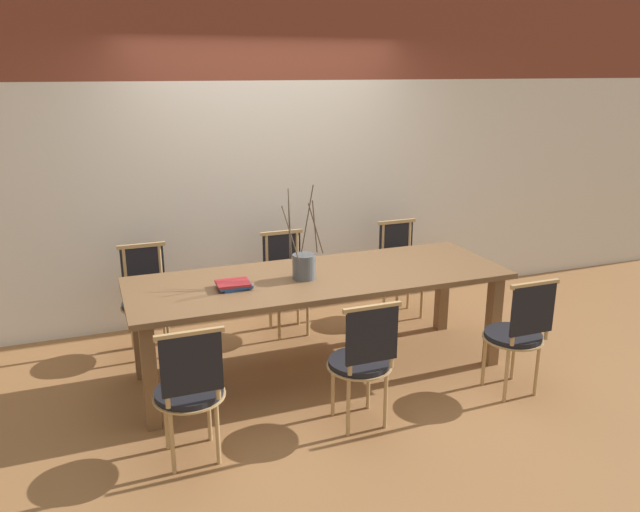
# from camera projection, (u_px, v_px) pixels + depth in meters

# --- Properties ---
(ground_plane) EXTENTS (16.00, 16.00, 0.00)m
(ground_plane) POSITION_uv_depth(u_px,v_px,m) (320.00, 370.00, 4.81)
(ground_plane) COLOR olive
(wall_rear) EXTENTS (12.00, 0.06, 3.20)m
(wall_rear) POSITION_uv_depth(u_px,v_px,m) (266.00, 142.00, 5.56)
(wall_rear) COLOR silver
(wall_rear) RESTS_ON ground_plane
(dining_table) EXTENTS (2.79, 0.96, 0.77)m
(dining_table) POSITION_uv_depth(u_px,v_px,m) (320.00, 287.00, 4.62)
(dining_table) COLOR brown
(dining_table) RESTS_ON ground_plane
(chair_near_leftend) EXTENTS (0.42, 0.42, 0.88)m
(chair_near_leftend) POSITION_uv_depth(u_px,v_px,m) (190.00, 388.00, 3.56)
(chair_near_leftend) COLOR black
(chair_near_leftend) RESTS_ON ground_plane
(chair_near_left) EXTENTS (0.42, 0.42, 0.88)m
(chair_near_left) POSITION_uv_depth(u_px,v_px,m) (363.00, 358.00, 3.93)
(chair_near_left) COLOR black
(chair_near_left) RESTS_ON ground_plane
(chair_near_center) EXTENTS (0.42, 0.42, 0.88)m
(chair_near_center) POSITION_uv_depth(u_px,v_px,m) (518.00, 331.00, 4.33)
(chair_near_center) COLOR black
(chair_near_center) RESTS_ON ground_plane
(chair_far_leftend) EXTENTS (0.42, 0.42, 0.88)m
(chair_far_leftend) POSITION_uv_depth(u_px,v_px,m) (146.00, 296.00, 5.01)
(chair_far_leftend) COLOR black
(chair_far_leftend) RESTS_ON ground_plane
(chair_far_left) EXTENTS (0.42, 0.42, 0.88)m
(chair_far_left) POSITION_uv_depth(u_px,v_px,m) (287.00, 279.00, 5.41)
(chair_far_left) COLOR black
(chair_far_left) RESTS_ON ground_plane
(chair_far_center) EXTENTS (0.42, 0.42, 0.88)m
(chair_far_center) POSITION_uv_depth(u_px,v_px,m) (401.00, 265.00, 5.79)
(chair_far_center) COLOR black
(chair_far_center) RESTS_ON ground_plane
(vase_centerpiece) EXTENTS (0.29, 0.28, 0.68)m
(vase_centerpiece) POSITION_uv_depth(u_px,v_px,m) (304.00, 265.00, 4.50)
(vase_centerpiece) COLOR #4C5156
(vase_centerpiece) RESTS_ON dining_table
(book_stack) EXTENTS (0.24, 0.19, 0.05)m
(book_stack) POSITION_uv_depth(u_px,v_px,m) (234.00, 285.00, 4.32)
(book_stack) COLOR #234C8C
(book_stack) RESTS_ON dining_table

